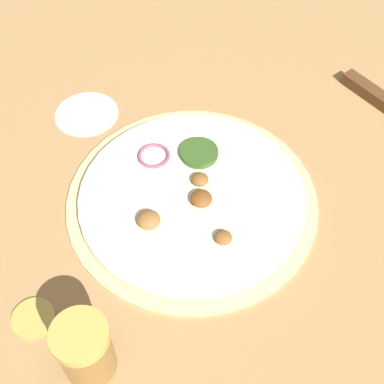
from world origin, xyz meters
name	(u,v)px	position (x,y,z in m)	size (l,w,h in m)	color
ground_plane	(192,201)	(0.00, 0.00, 0.00)	(3.00, 3.00, 0.00)	tan
pizza	(192,197)	(0.00, 0.00, 0.01)	(0.32, 0.32, 0.03)	beige
spice_jar	(85,350)	(0.22, -0.07, 0.04)	(0.06, 0.06, 0.08)	olive
loose_cap	(33,317)	(0.18, -0.15, 0.00)	(0.05, 0.05, 0.01)	gold
flour_patch	(87,114)	(-0.13, -0.17, 0.00)	(0.09, 0.09, 0.00)	white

